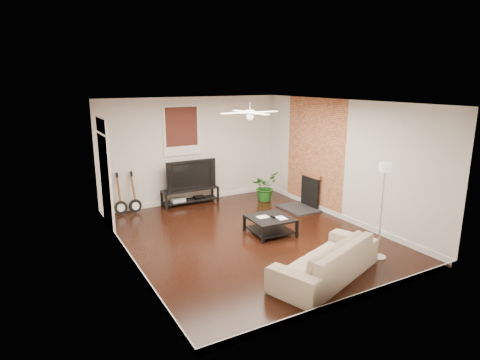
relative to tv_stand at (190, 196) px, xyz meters
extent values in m
cube|color=black|center=(0.19, -2.78, -0.21)|extent=(5.00, 6.00, 0.01)
cube|color=white|center=(0.19, -2.78, 2.59)|extent=(5.00, 6.00, 0.01)
cube|color=silver|center=(0.19, 0.22, 1.19)|extent=(5.00, 0.01, 2.80)
cube|color=silver|center=(0.19, -5.78, 1.19)|extent=(5.00, 0.01, 2.80)
cube|color=silver|center=(-2.31, -2.78, 1.19)|extent=(0.01, 6.00, 2.80)
cube|color=silver|center=(2.69, -2.78, 1.19)|extent=(0.01, 6.00, 2.80)
cube|color=#AD5C38|center=(2.68, -1.78, 1.19)|extent=(0.02, 2.20, 2.80)
cube|color=black|center=(2.39, -1.78, 0.25)|extent=(0.80, 1.10, 0.92)
cube|color=#38150F|center=(-0.11, 0.19, 1.74)|extent=(1.00, 0.06, 1.30)
cube|color=white|center=(-2.27, -0.88, 1.04)|extent=(0.08, 1.00, 2.50)
cube|color=black|center=(0.00, 0.00, 0.00)|extent=(1.52, 0.40, 0.42)
imported|color=black|center=(0.00, 0.02, 0.60)|extent=(1.36, 0.18, 0.78)
cube|color=black|center=(0.67, -2.84, -0.03)|extent=(0.92, 0.92, 0.37)
imported|color=tan|center=(0.40, -4.94, 0.11)|extent=(2.39, 1.57, 0.65)
imported|color=#1F5F1B|center=(1.90, -0.70, 0.19)|extent=(0.92, 0.88, 0.80)
camera|label=1|loc=(-3.86, -9.66, 3.01)|focal=30.20mm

